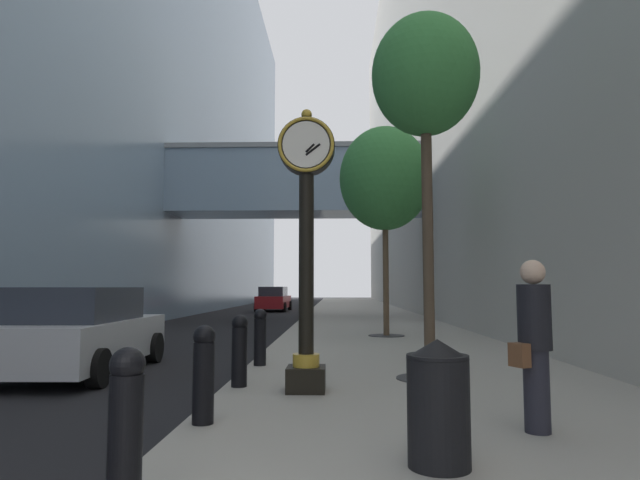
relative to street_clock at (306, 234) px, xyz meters
The scene contains 15 objects.
ground_plane 20.64m from the street_clock, 93.54° to the left, with size 110.00×110.00×0.00m, color black.
sidewalk_right 23.65m from the street_clock, 85.52° to the left, with size 6.21×80.00×0.14m, color #9E998E.
building_block_left 29.74m from the street_clock, 117.66° to the left, with size 22.10×80.00×32.06m.
building_block_right 28.60m from the street_clock, 68.07° to the left, with size 9.00×80.00×31.48m.
street_clock is the anchor object (origin of this frame).
bollard_nearest 4.52m from the street_clock, 104.14° to the right, with size 0.25×0.25×1.07m.
bollard_second 2.72m from the street_clock, 118.87° to the right, with size 0.25×0.25×1.07m.
bollard_third 2.02m from the street_clock, 161.18° to the left, with size 0.25×0.25×1.07m.
bollard_fourth 3.24m from the street_clock, 111.84° to the left, with size 0.25×0.25×1.07m.
street_tree_near 3.55m from the street_clock, 29.68° to the left, with size 1.81×1.81×6.12m.
street_tree_mid_near 9.45m from the street_clock, 77.58° to the left, with size 2.83×2.83×6.49m.
trash_bin 3.87m from the street_clock, 68.21° to the right, with size 0.53×0.53×1.05m.
pedestrian_walking 3.52m from the street_clock, 40.29° to the right, with size 0.52×0.46×1.77m.
car_red_near 29.15m from the street_clock, 97.54° to the left, with size 2.15×4.72×1.63m.
car_silver_mid 5.20m from the street_clock, 152.34° to the left, with size 2.18×4.39×1.62m.
Camera 1 is at (1.71, -1.34, 1.63)m, focal length 30.46 mm.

